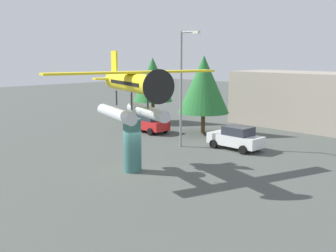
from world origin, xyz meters
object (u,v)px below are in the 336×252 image
object	(u,v)px
car_mid_white	(236,138)
streetlight_primary	(183,82)
display_pedestal	(132,145)
floatplane_monument	(132,91)
tree_east	(204,84)
storefront_building	(295,99)
car_near_red	(148,123)
tree_west	(153,80)

from	to	relation	value
car_mid_white	streetlight_primary	bearing A→B (deg)	33.97
car_mid_white	streetlight_primary	xyz separation A→B (m)	(-3.37, -2.27, 4.13)
display_pedestal	floatplane_monument	size ratio (longest dim) A/B	0.32
floatplane_monument	tree_east	world-z (taller)	floatplane_monument
streetlight_primary	storefront_building	distance (m)	15.23
car_near_red	streetlight_primary	world-z (taller)	streetlight_primary
floatplane_monument	streetlight_primary	distance (m)	7.51
car_mid_white	floatplane_monument	bearing A→B (deg)	85.54
car_near_red	car_mid_white	xyz separation A→B (m)	(9.77, 0.12, 0.00)
display_pedestal	tree_west	xyz separation A→B (m)	(-12.67, 13.11, 2.84)
car_mid_white	storefront_building	distance (m)	13.07
display_pedestal	tree_east	xyz separation A→B (m)	(-4.99, 12.23, 2.79)
car_mid_white	tree_west	size ratio (longest dim) A/B	0.63
floatplane_monument	tree_west	size ratio (longest dim) A/B	1.53
floatplane_monument	car_mid_white	size ratio (longest dim) A/B	2.45
tree_east	tree_west	bearing A→B (deg)	173.44
streetlight_primary	storefront_building	xyz separation A→B (m)	(1.05, 15.01, -2.35)
display_pedestal	floatplane_monument	world-z (taller)	floatplane_monument
floatplane_monument	tree_west	xyz separation A→B (m)	(-12.80, 13.15, -0.45)
display_pedestal	car_near_red	xyz separation A→B (m)	(-8.92, 9.13, -0.74)
display_pedestal	floatplane_monument	distance (m)	3.30
floatplane_monument	storefront_building	bearing A→B (deg)	110.77
display_pedestal	storefront_building	size ratio (longest dim) A/B	0.28
display_pedestal	streetlight_primary	distance (m)	8.16
display_pedestal	car_near_red	world-z (taller)	display_pedestal
display_pedestal	car_mid_white	distance (m)	9.32
streetlight_primary	tree_west	xyz separation A→B (m)	(-10.15, 6.12, -0.55)
floatplane_monument	streetlight_primary	world-z (taller)	streetlight_primary
car_near_red	tree_west	distance (m)	6.54
display_pedestal	tree_east	size ratio (longest dim) A/B	0.47
car_mid_white	tree_west	xyz separation A→B (m)	(-13.52, 3.86, 3.58)
storefront_building	tree_east	size ratio (longest dim) A/B	1.67
floatplane_monument	storefront_building	xyz separation A→B (m)	(-1.59, 22.04, -2.26)
streetlight_primary	storefront_building	world-z (taller)	streetlight_primary
car_mid_white	storefront_building	world-z (taller)	storefront_building
tree_east	car_mid_white	bearing A→B (deg)	-26.98
display_pedestal	floatplane_monument	xyz separation A→B (m)	(0.13, -0.04, 3.29)
storefront_building	tree_west	bearing A→B (deg)	-141.58
car_mid_white	streetlight_primary	size ratio (longest dim) A/B	0.48
display_pedestal	tree_west	size ratio (longest dim) A/B	0.48
car_near_red	tree_west	size ratio (longest dim) A/B	0.63
display_pedestal	tree_west	world-z (taller)	tree_west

